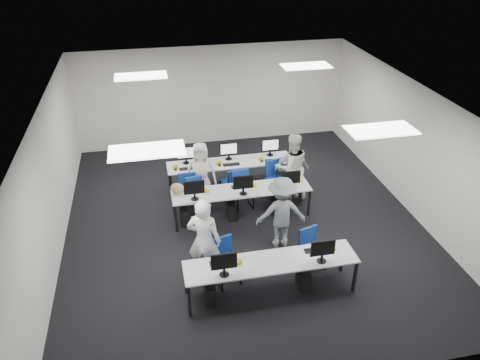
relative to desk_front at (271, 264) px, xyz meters
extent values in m
plane|color=black|center=(0.00, 2.40, -0.68)|extent=(9.00, 9.00, 0.00)
plane|color=white|center=(0.00, 2.40, 2.32)|extent=(9.00, 9.00, 0.00)
cube|color=silver|center=(0.00, 6.90, 0.82)|extent=(8.00, 0.02, 3.00)
cube|color=silver|center=(0.00, -2.10, 0.82)|extent=(8.00, 0.02, 3.00)
cube|color=silver|center=(-4.00, 2.40, 0.82)|extent=(0.02, 9.00, 3.00)
cube|color=silver|center=(4.00, 2.40, 0.82)|extent=(0.02, 9.00, 3.00)
cube|color=white|center=(-2.00, 0.40, 2.30)|extent=(1.20, 0.60, 0.02)
cube|color=white|center=(2.00, 0.40, 2.30)|extent=(1.20, 0.60, 0.02)
cube|color=white|center=(-2.00, 4.40, 2.30)|extent=(1.20, 0.60, 0.02)
cube|color=white|center=(2.00, 4.40, 2.30)|extent=(1.20, 0.60, 0.02)
cube|color=silver|center=(0.00, 0.00, 0.03)|extent=(3.20, 0.70, 0.03)
cube|color=black|center=(-1.55, -0.30, -0.33)|extent=(0.05, 0.05, 0.70)
cube|color=black|center=(-1.55, 0.30, -0.33)|extent=(0.05, 0.05, 0.70)
cube|color=black|center=(1.55, -0.30, -0.33)|extent=(0.05, 0.05, 0.70)
cube|color=black|center=(1.55, 0.30, -0.33)|extent=(0.05, 0.05, 0.70)
cube|color=silver|center=(0.00, 2.60, 0.03)|extent=(3.20, 0.70, 0.03)
cube|color=black|center=(-1.55, 2.30, -0.33)|extent=(0.05, 0.05, 0.70)
cube|color=black|center=(-1.55, 2.90, -0.33)|extent=(0.05, 0.05, 0.70)
cube|color=black|center=(1.55, 2.30, -0.33)|extent=(0.05, 0.05, 0.70)
cube|color=black|center=(1.55, 2.90, -0.33)|extent=(0.05, 0.05, 0.70)
cube|color=silver|center=(0.00, 4.00, 0.03)|extent=(3.20, 0.70, 0.03)
cube|color=black|center=(-1.55, 3.70, -0.33)|extent=(0.05, 0.05, 0.70)
cube|color=black|center=(-1.55, 4.30, -0.33)|extent=(0.05, 0.05, 0.70)
cube|color=black|center=(1.55, 3.70, -0.33)|extent=(0.05, 0.05, 0.70)
cube|color=black|center=(1.55, 4.30, -0.33)|extent=(0.05, 0.05, 0.70)
cube|color=#0B4A92|center=(-0.90, -0.18, 0.35)|extent=(0.46, 0.04, 0.32)
cube|color=black|center=(-0.90, 0.14, 0.06)|extent=(0.42, 0.14, 0.02)
ellipsoid|color=black|center=(-0.60, 0.14, 0.07)|extent=(0.07, 0.10, 0.04)
cube|color=black|center=(-1.15, 0.00, -0.47)|extent=(0.18, 0.40, 0.42)
cube|color=white|center=(0.90, -0.18, 0.35)|extent=(0.46, 0.04, 0.32)
cube|color=black|center=(0.90, 0.14, 0.06)|extent=(0.42, 0.14, 0.02)
ellipsoid|color=black|center=(1.20, 0.14, 0.07)|extent=(0.07, 0.10, 0.04)
cube|color=black|center=(0.65, 0.00, -0.47)|extent=(0.18, 0.40, 0.42)
cube|color=white|center=(-1.10, 2.42, 0.35)|extent=(0.46, 0.04, 0.32)
cube|color=black|center=(-1.10, 2.74, 0.06)|extent=(0.42, 0.14, 0.02)
ellipsoid|color=black|center=(-0.80, 2.74, 0.07)|extent=(0.07, 0.10, 0.04)
cube|color=black|center=(-1.35, 2.60, -0.47)|extent=(0.18, 0.40, 0.42)
cube|color=white|center=(0.00, 2.42, 0.35)|extent=(0.46, 0.04, 0.32)
cube|color=black|center=(0.00, 2.74, 0.06)|extent=(0.42, 0.14, 0.02)
ellipsoid|color=black|center=(0.30, 2.74, 0.07)|extent=(0.07, 0.10, 0.04)
cube|color=black|center=(-0.25, 2.60, -0.47)|extent=(0.18, 0.40, 0.42)
cube|color=white|center=(1.10, 2.42, 0.35)|extent=(0.46, 0.04, 0.32)
cube|color=black|center=(1.10, 2.74, 0.06)|extent=(0.42, 0.14, 0.02)
ellipsoid|color=black|center=(1.40, 2.74, 0.07)|extent=(0.07, 0.10, 0.04)
cube|color=black|center=(0.85, 2.60, -0.47)|extent=(0.18, 0.40, 0.42)
cube|color=white|center=(-1.10, 4.18, 0.35)|extent=(0.46, 0.04, 0.32)
cube|color=black|center=(-1.10, 3.86, 0.06)|extent=(0.42, 0.14, 0.02)
ellipsoid|color=black|center=(-1.40, 3.86, 0.07)|extent=(0.07, 0.10, 0.04)
cube|color=black|center=(-0.85, 4.00, -0.47)|extent=(0.18, 0.40, 0.42)
cube|color=white|center=(0.00, 4.18, 0.35)|extent=(0.46, 0.04, 0.32)
cube|color=black|center=(0.00, 3.86, 0.06)|extent=(0.42, 0.14, 0.02)
ellipsoid|color=black|center=(-0.30, 3.86, 0.07)|extent=(0.07, 0.10, 0.04)
cube|color=black|center=(0.25, 4.00, -0.47)|extent=(0.18, 0.40, 0.42)
cube|color=white|center=(1.10, 4.18, 0.35)|extent=(0.46, 0.04, 0.32)
cube|color=black|center=(1.10, 3.86, 0.06)|extent=(0.42, 0.14, 0.02)
ellipsoid|color=black|center=(0.80, 3.86, 0.07)|extent=(0.07, 0.10, 0.04)
cube|color=black|center=(1.35, 4.00, -0.47)|extent=(0.18, 0.40, 0.42)
cube|color=navy|center=(-0.75, 0.48, -0.21)|extent=(0.55, 0.53, 0.06)
cube|color=navy|center=(-0.80, 0.67, 0.05)|extent=(0.42, 0.17, 0.36)
cube|color=navy|center=(1.01, 0.53, -0.25)|extent=(0.51, 0.50, 0.06)
cube|color=navy|center=(0.95, 0.71, 0.00)|extent=(0.39, 0.16, 0.34)
cube|color=navy|center=(-1.17, 3.20, -0.23)|extent=(0.44, 0.42, 0.06)
cube|color=navy|center=(-1.18, 3.39, 0.02)|extent=(0.41, 0.06, 0.35)
cube|color=navy|center=(0.13, 3.04, -0.22)|extent=(0.48, 0.46, 0.06)
cube|color=navy|center=(0.11, 3.24, 0.04)|extent=(0.42, 0.09, 0.36)
cube|color=navy|center=(1.06, 3.24, -0.18)|extent=(0.59, 0.57, 0.07)
cube|color=navy|center=(1.00, 3.45, 0.11)|extent=(0.46, 0.18, 0.39)
cube|color=navy|center=(-1.07, 3.41, -0.24)|extent=(0.47, 0.46, 0.06)
cube|color=navy|center=(-1.04, 3.22, 0.00)|extent=(0.40, 0.11, 0.34)
cube|color=navy|center=(-0.07, 3.56, -0.26)|extent=(0.51, 0.50, 0.05)
cube|color=navy|center=(-0.01, 3.39, -0.02)|extent=(0.37, 0.18, 0.33)
cube|color=navy|center=(1.16, 3.52, -0.26)|extent=(0.50, 0.49, 0.05)
cube|color=navy|center=(1.21, 3.35, -0.03)|extent=(0.38, 0.16, 0.33)
ellipsoid|color=tan|center=(-1.45, 2.74, 0.18)|extent=(0.37, 0.31, 0.26)
imported|color=silver|center=(-1.13, 0.65, 0.22)|extent=(0.77, 0.66, 1.79)
imported|color=silver|center=(1.38, 3.20, 0.18)|extent=(0.88, 0.71, 1.73)
imported|color=silver|center=(-0.81, 3.54, 0.09)|extent=(0.82, 0.60, 1.54)
imported|color=silver|center=(1.41, 3.29, 0.06)|extent=(0.89, 0.41, 1.48)
imported|color=gray|center=(0.59, 1.37, 0.14)|extent=(1.11, 0.70, 1.63)
cube|color=black|center=(0.61, 1.55, 1.01)|extent=(0.16, 0.19, 0.10)
camera|label=1|loc=(-1.92, -6.40, 5.56)|focal=35.00mm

